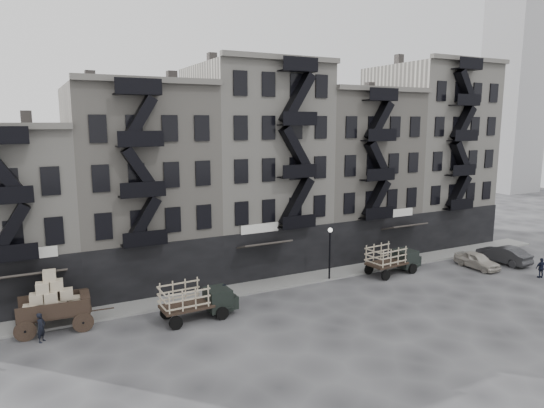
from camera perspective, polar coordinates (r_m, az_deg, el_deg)
name	(u,v)px	position (r m, az deg, el deg)	size (l,w,h in m)	color
ground	(315,297)	(35.62, 5.05, -10.83)	(140.00, 140.00, 0.00)	#38383A
sidewalk	(289,281)	(38.63, 2.04, -9.03)	(55.00, 2.50, 0.15)	slate
building_midwest	(140,186)	(39.07, -15.32, 2.05)	(10.00, 11.35, 16.20)	gray
building_center	(255,168)	(42.17, -1.96, 4.29)	(10.00, 11.35, 18.20)	#ADA89F
building_mideast	(349,174)	(47.40, 9.05, 3.56)	(10.00, 11.35, 16.20)	gray
building_east	(427,155)	(53.80, 17.75, 5.54)	(10.00, 11.35, 19.20)	#ADA89F
lamp_post	(330,246)	(38.44, 6.83, -4.97)	(0.36, 0.36, 4.28)	black
wagon	(51,297)	(32.38, -24.58, -9.91)	(4.48, 2.62, 3.66)	black
stake_truck_west	(197,298)	(31.71, -8.85, -10.85)	(4.97, 2.21, 2.46)	black
stake_truck_east	(393,257)	(41.43, 14.04, -6.06)	(5.15, 2.48, 2.51)	black
car_east	(477,260)	(45.45, 22.97, -6.12)	(1.62, 4.03, 1.37)	#AFA89D
car_far	(503,254)	(48.01, 25.57, -5.37)	(1.65, 4.73, 1.56)	#252527
pedestrian_west	(41,328)	(31.41, -25.53, -12.98)	(0.63, 0.41, 1.73)	black
pedestrian_mid	(224,297)	(32.97, -5.71, -10.88)	(0.88, 0.69, 1.81)	black
policeman	(541,268)	(44.94, 29.11, -6.59)	(0.96, 0.40, 1.64)	black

